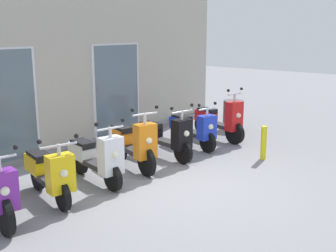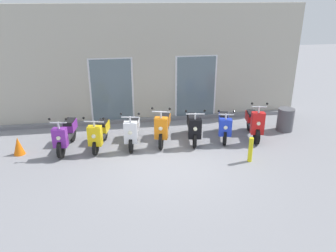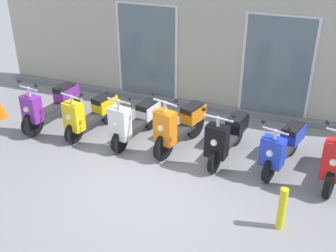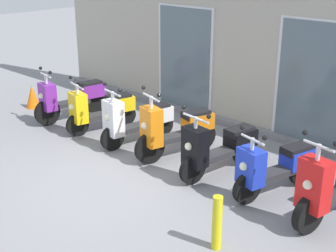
{
  "view_description": "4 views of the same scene",
  "coord_description": "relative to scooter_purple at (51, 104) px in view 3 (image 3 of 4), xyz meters",
  "views": [
    {
      "loc": [
        -5.46,
        -4.07,
        2.63
      ],
      "look_at": [
        0.51,
        0.88,
        0.82
      ],
      "focal_mm": 44.59,
      "sensor_mm": 36.0,
      "label": 1
    },
    {
      "loc": [
        -1.4,
        -8.03,
        4.31
      ],
      "look_at": [
        0.08,
        0.92,
        0.7
      ],
      "focal_mm": 35.76,
      "sensor_mm": 36.0,
      "label": 2
    },
    {
      "loc": [
        2.31,
        -5.42,
        4.28
      ],
      "look_at": [
        -0.0,
        0.73,
        0.79
      ],
      "focal_mm": 45.19,
      "sensor_mm": 36.0,
      "label": 3
    },
    {
      "loc": [
        4.98,
        -4.22,
        3.37
      ],
      "look_at": [
        0.26,
        0.88,
        0.76
      ],
      "focal_mm": 50.31,
      "sensor_mm": 36.0,
      "label": 4
    }
  ],
  "objects": [
    {
      "name": "scooter_black",
      "position": [
        3.82,
        0.01,
        -0.01
      ],
      "size": [
        0.64,
        1.61,
        1.19
      ],
      "color": "black",
      "rests_on": "ground_plane"
    },
    {
      "name": "scooter_orange",
      "position": [
        2.88,
        0.03,
        0.03
      ],
      "size": [
        0.75,
        1.56,
        1.29
      ],
      "color": "black",
      "rests_on": "ground_plane"
    },
    {
      "name": "scooter_white",
      "position": [
        1.94,
        0.01,
        -0.02
      ],
      "size": [
        0.64,
        1.55,
        1.2
      ],
      "color": "black",
      "rests_on": "ground_plane"
    },
    {
      "name": "scooter_yellow",
      "position": [
        0.96,
        -0.02,
        -0.02
      ],
      "size": [
        0.72,
        1.47,
        1.13
      ],
      "color": "black",
      "rests_on": "ground_plane"
    },
    {
      "name": "curb_bollard",
      "position": [
        5.03,
        -1.62,
        -0.13
      ],
      "size": [
        0.12,
        0.12,
        0.7
      ],
      "primitive_type": "cylinder",
      "color": "yellow",
      "rests_on": "ground_plane"
    },
    {
      "name": "storefront_facade",
      "position": [
        2.87,
        2.16,
        1.46
      ],
      "size": [
        10.62,
        0.5,
        4.01
      ],
      "color": "#B2AD9E",
      "rests_on": "ground_plane"
    },
    {
      "name": "scooter_blue",
      "position": [
        4.83,
        0.05,
        -0.03
      ],
      "size": [
        0.71,
        1.52,
        1.1
      ],
      "color": "black",
      "rests_on": "ground_plane"
    },
    {
      "name": "scooter_purple",
      "position": [
        0.0,
        0.0,
        0.0
      ],
      "size": [
        0.62,
        1.67,
        1.18
      ],
      "color": "black",
      "rests_on": "ground_plane"
    },
    {
      "name": "ground_plane",
      "position": [
        2.87,
        -1.31,
        -0.48
      ],
      "size": [
        40.0,
        40.0,
        0.0
      ],
      "primitive_type": "plane",
      "color": "gray"
    }
  ]
}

